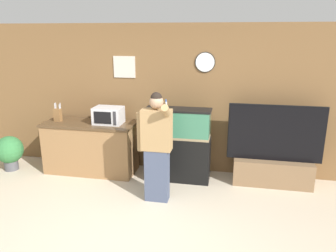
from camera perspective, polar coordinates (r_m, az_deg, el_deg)
ground_plane at (r=4.15m, az=-6.50°, el=-20.21°), size 18.00×18.00×0.00m
wall_back_paneled at (r=5.82m, az=0.38°, el=4.70°), size 10.00×0.08×2.60m
counter_island at (r=6.05m, az=-13.26°, el=-3.59°), size 1.63×0.68×0.91m
microwave at (r=5.76m, az=-10.33°, el=1.83°), size 0.49×0.35×0.29m
knife_block at (r=6.16m, az=-18.66°, el=1.89°), size 0.12×0.09×0.33m
aquarium_on_stand at (r=5.51m, az=1.71°, el=-3.27°), size 1.09×0.37×1.25m
tv_on_stand at (r=5.68m, az=17.81°, el=-6.00°), size 1.51×0.40×1.35m
person_standing at (r=4.76m, az=-2.08°, el=-3.49°), size 0.52×0.39×1.65m
potted_plant at (r=6.64m, az=-25.90°, el=-3.92°), size 0.50×0.50×0.64m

